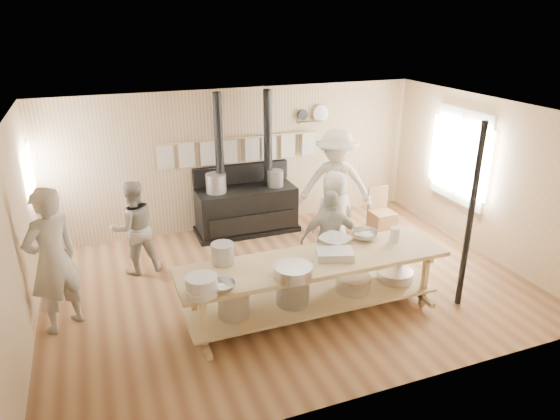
{
  "coord_description": "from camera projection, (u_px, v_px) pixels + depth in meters",
  "views": [
    {
      "loc": [
        -2.47,
        -6.14,
        3.84
      ],
      "look_at": [
        -0.06,
        0.2,
        1.14
      ],
      "focal_mm": 32.0,
      "sensor_mm": 36.0,
      "label": 1
    }
  ],
  "objects": [
    {
      "name": "bowl_white_b",
      "position": [
        335.0,
        240.0,
        6.89
      ],
      "size": [
        0.57,
        0.57,
        0.1
      ],
      "primitive_type": "imported",
      "rotation": [
        0.0,
        0.0,
        2.11
      ],
      "color": "silver",
      "rests_on": "prep_table"
    },
    {
      "name": "cook_far_left",
      "position": [
        53.0,
        261.0,
        6.2
      ],
      "size": [
        0.84,
        0.78,
        1.93
      ],
      "primitive_type": "imported",
      "rotation": [
        0.0,
        0.0,
        3.75
      ],
      "color": "#ADA599",
      "rests_on": "ground"
    },
    {
      "name": "cook_by_window",
      "position": [
        336.0,
        185.0,
        8.79
      ],
      "size": [
        1.49,
        1.28,
        2.0
      ],
      "primitive_type": "imported",
      "rotation": [
        0.0,
        0.0,
        -0.52
      ],
      "color": "#ADA599",
      "rests_on": "ground"
    },
    {
      "name": "pitcher",
      "position": [
        395.0,
        235.0,
        6.93
      ],
      "size": [
        0.15,
        0.15,
        0.21
      ],
      "primitive_type": "cylinder",
      "rotation": [
        0.0,
        0.0,
        0.1
      ],
      "color": "silver",
      "rests_on": "prep_table"
    },
    {
      "name": "support_post",
      "position": [
        470.0,
        218.0,
        6.6
      ],
      "size": [
        0.08,
        0.08,
        2.6
      ],
      "primitive_type": "cylinder",
      "color": "black",
      "rests_on": "ground"
    },
    {
      "name": "cook_left",
      "position": [
        134.0,
        228.0,
        7.67
      ],
      "size": [
        0.82,
        0.69,
        1.51
      ],
      "primitive_type": "imported",
      "rotation": [
        0.0,
        0.0,
        3.31
      ],
      "color": "#ADA599",
      "rests_on": "ground"
    },
    {
      "name": "chair",
      "position": [
        381.0,
        221.0,
        9.21
      ],
      "size": [
        0.42,
        0.42,
        0.87
      ],
      "rotation": [
        0.0,
        0.0,
        0.03
      ],
      "color": "brown",
      "rests_on": "ground"
    },
    {
      "name": "back_wall_shelf",
      "position": [
        313.0,
        117.0,
        9.43
      ],
      "size": [
        0.63,
        0.14,
        0.32
      ],
      "color": "tan",
      "rests_on": "ground"
    },
    {
      "name": "towel_rail",
      "position": [
        240.0,
        147.0,
        9.08
      ],
      "size": [
        3.0,
        0.04,
        0.47
      ],
      "color": "tan",
      "rests_on": "ground"
    },
    {
      "name": "prep_table",
      "position": [
        313.0,
        282.0,
        6.59
      ],
      "size": [
        3.6,
        0.9,
        0.85
      ],
      "color": "tan",
      "rests_on": "ground"
    },
    {
      "name": "window_right",
      "position": [
        461.0,
        157.0,
        8.68
      ],
      "size": [
        0.09,
        1.5,
        1.65
      ],
      "color": "beige",
      "rests_on": "ground"
    },
    {
      "name": "mixing_bowl_large",
      "position": [
        293.0,
        272.0,
        6.02
      ],
      "size": [
        0.58,
        0.58,
        0.15
      ],
      "primitive_type": "cylinder",
      "rotation": [
        0.0,
        0.0,
        -0.27
      ],
      "color": "silver",
      "rests_on": "prep_table"
    },
    {
      "name": "cook_right",
      "position": [
        330.0,
        239.0,
        7.29
      ],
      "size": [
        0.95,
        0.6,
        1.5
      ],
      "primitive_type": "imported",
      "rotation": [
        0.0,
        0.0,
        2.86
      ],
      "color": "#ADA599",
      "rests_on": "ground"
    },
    {
      "name": "cook_center",
      "position": [
        334.0,
        216.0,
        8.14
      ],
      "size": [
        0.75,
        0.51,
        1.5
      ],
      "primitive_type": "imported",
      "rotation": [
        0.0,
        0.0,
        3.19
      ],
      "color": "#ADA599",
      "rests_on": "ground"
    },
    {
      "name": "left_opening",
      "position": [
        30.0,
        171.0,
        7.58
      ],
      "size": [
        0.0,
        0.9,
        0.9
      ],
      "color": "white",
      "rests_on": "ground"
    },
    {
      "name": "bucket_galv",
      "position": [
        223.0,
        253.0,
        6.34
      ],
      "size": [
        0.36,
        0.36,
        0.27
      ],
      "primitive_type": "cylinder",
      "rotation": [
        0.0,
        0.0,
        0.25
      ],
      "color": "gray",
      "rests_on": "prep_table"
    },
    {
      "name": "ground",
      "position": [
        288.0,
        284.0,
        7.57
      ],
      "size": [
        7.0,
        7.0,
        0.0
      ],
      "primitive_type": "plane",
      "color": "brown",
      "rests_on": "ground"
    },
    {
      "name": "room_shell",
      "position": [
        289.0,
        183.0,
        6.97
      ],
      "size": [
        7.0,
        7.0,
        7.0
      ],
      "color": "tan",
      "rests_on": "ground"
    },
    {
      "name": "bowl_white_a",
      "position": [
        202.0,
        291.0,
        5.66
      ],
      "size": [
        0.4,
        0.4,
        0.09
      ],
      "primitive_type": "imported",
      "rotation": [
        0.0,
        0.0,
        0.08
      ],
      "color": "silver",
      "rests_on": "prep_table"
    },
    {
      "name": "bowl_steel_b",
      "position": [
        365.0,
        235.0,
        7.05
      ],
      "size": [
        0.43,
        0.43,
        0.12
      ],
      "primitive_type": "imported",
      "rotation": [
        0.0,
        0.0,
        3.33
      ],
      "color": "silver",
      "rests_on": "prep_table"
    },
    {
      "name": "stove",
      "position": [
        246.0,
        205.0,
        9.21
      ],
      "size": [
        1.9,
        0.75,
        2.6
      ],
      "color": "black",
      "rests_on": "ground"
    },
    {
      "name": "deep_bowl_enamel",
      "position": [
        202.0,
        286.0,
        5.63
      ],
      "size": [
        0.44,
        0.44,
        0.23
      ],
      "primitive_type": "cylinder",
      "rotation": [
        0.0,
        0.0,
        0.24
      ],
      "color": "silver",
      "rests_on": "prep_table"
    },
    {
      "name": "roasting_pan",
      "position": [
        335.0,
        254.0,
        6.5
      ],
      "size": [
        0.55,
        0.45,
        0.11
      ],
      "primitive_type": "cube",
      "rotation": [
        0.0,
        0.0,
        -0.31
      ],
      "color": "#B2B2B7",
      "rests_on": "prep_table"
    },
    {
      "name": "bowl_steel_a",
      "position": [
        221.0,
        287.0,
        5.73
      ],
      "size": [
        0.45,
        0.45,
        0.1
      ],
      "primitive_type": "imported",
      "rotation": [
        0.0,
        0.0,
        1.01
      ],
      "color": "silver",
      "rests_on": "prep_table"
    }
  ]
}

